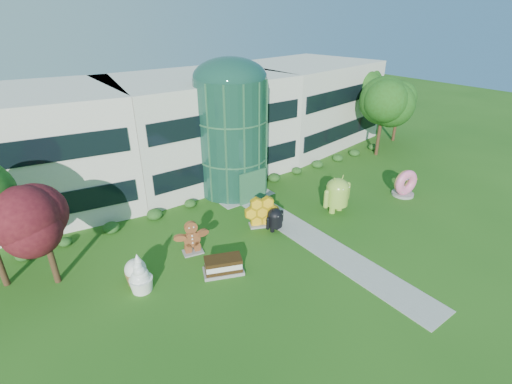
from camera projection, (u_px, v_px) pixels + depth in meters
ground at (331, 251)px, 25.07m from camera, size 140.00×140.00×0.00m
building at (198, 125)px, 36.04m from camera, size 46.00×15.00×9.30m
atrium at (232, 137)px, 31.60m from camera, size 6.00×6.00×9.80m
walkway at (310, 237)px, 26.50m from camera, size 2.40×20.00×0.04m
tree_red at (46, 239)px, 20.89m from camera, size 4.00×4.00×6.00m
trees_backdrop at (226, 142)px, 32.62m from camera, size 52.00×8.00×8.40m
android_green at (337, 192)px, 29.32m from camera, size 2.96×1.97×3.35m
android_black at (275, 218)px, 26.93m from camera, size 2.01×1.50×2.09m
donut at (405, 183)px, 32.13m from camera, size 2.49×1.52×2.42m
gingerbread at (192, 237)px, 24.35m from camera, size 2.77×1.55×2.41m
ice_cream_sandwich at (223, 265)px, 22.70m from camera, size 2.75×2.08×1.10m
honeycomb at (262, 213)px, 27.55m from camera, size 2.91×2.01×2.16m
froyo at (140, 273)px, 20.99m from camera, size 1.75×1.75×2.47m
cupcake at (136, 271)px, 21.77m from camera, size 1.74×1.74×1.62m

